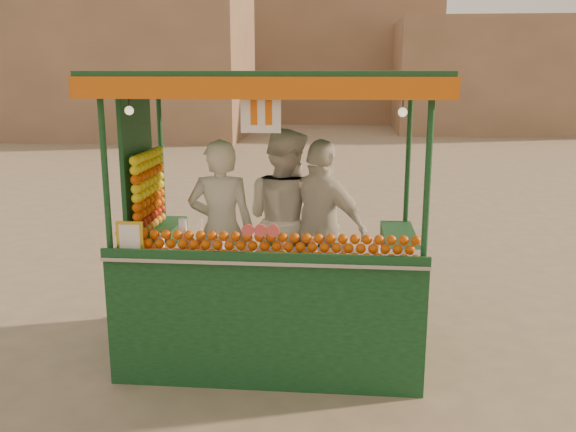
# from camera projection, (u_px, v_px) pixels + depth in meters

# --- Properties ---
(ground) EXTENTS (90.00, 90.00, 0.00)m
(ground) POSITION_uv_depth(u_px,v_px,m) (321.00, 347.00, 6.34)
(ground) COLOR #746153
(ground) RESTS_ON ground
(building_left) EXTENTS (10.00, 6.00, 6.00)m
(building_left) POSITION_uv_depth(u_px,v_px,m) (126.00, 64.00, 25.84)
(building_left) COLOR #9B7358
(building_left) RESTS_ON ground
(building_right) EXTENTS (9.00, 6.00, 5.00)m
(building_right) POSITION_uv_depth(u_px,v_px,m) (495.00, 76.00, 28.39)
(building_right) COLOR #9B7358
(building_right) RESTS_ON ground
(building_center) EXTENTS (14.00, 7.00, 7.00)m
(building_center) POSITION_uv_depth(u_px,v_px,m) (308.00, 57.00, 34.79)
(building_center) COLOR #9B7358
(building_center) RESTS_ON ground
(juice_cart) EXTENTS (3.04, 1.97, 2.76)m
(juice_cart) POSITION_uv_depth(u_px,v_px,m) (265.00, 269.00, 5.97)
(juice_cart) COLOR #0E3416
(juice_cart) RESTS_ON ground
(vendor_left) EXTENTS (0.68, 0.46, 1.80)m
(vendor_left) POSITION_uv_depth(u_px,v_px,m) (221.00, 230.00, 6.14)
(vendor_left) COLOR silver
(vendor_left) RESTS_ON ground
(vendor_middle) EXTENTS (1.16, 1.11, 1.88)m
(vendor_middle) POSITION_uv_depth(u_px,v_px,m) (285.00, 220.00, 6.39)
(vendor_middle) COLOR white
(vendor_middle) RESTS_ON ground
(vendor_right) EXTENTS (1.13, 0.92, 1.80)m
(vendor_right) POSITION_uv_depth(u_px,v_px,m) (321.00, 229.00, 6.18)
(vendor_right) COLOR silver
(vendor_right) RESTS_ON ground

